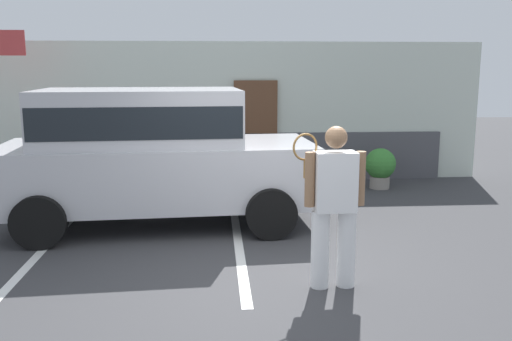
{
  "coord_description": "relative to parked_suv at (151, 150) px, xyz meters",
  "views": [
    {
      "loc": [
        -0.47,
        -5.88,
        2.37
      ],
      "look_at": [
        0.06,
        1.2,
        1.05
      ],
      "focal_mm": 39.2,
      "sensor_mm": 36.0,
      "label": 1
    }
  ],
  "objects": [
    {
      "name": "ground_plane",
      "position": [
        1.42,
        -2.46,
        -1.15
      ],
      "size": [
        40.0,
        40.0,
        0.0
      ],
      "primitive_type": "plane",
      "color": "#38383A"
    },
    {
      "name": "potted_plant_by_porch",
      "position": [
        4.2,
        2.28,
        -0.7
      ],
      "size": [
        0.61,
        0.61,
        0.8
      ],
      "color": "gray",
      "rests_on": "ground_plane"
    },
    {
      "name": "house_frontage",
      "position": [
        1.42,
        3.41,
        0.21
      ],
      "size": [
        10.32,
        0.4,
        2.88
      ],
      "color": "silver",
      "rests_on": "ground_plane"
    },
    {
      "name": "parking_stripe_0",
      "position": [
        -1.33,
        -0.96,
        -1.14
      ],
      "size": [
        0.12,
        4.4,
        0.01
      ],
      "primitive_type": "cube",
      "color": "silver",
      "rests_on": "ground_plane"
    },
    {
      "name": "tennis_player_man",
      "position": [
        2.21,
        -2.62,
        -0.22
      ],
      "size": [
        0.79,
        0.29,
        1.76
      ],
      "rotation": [
        0.0,
        0.0,
        3.18
      ],
      "color": "white",
      "rests_on": "ground_plane"
    },
    {
      "name": "parked_suv",
      "position": [
        0.0,
        0.0,
        0.0
      ],
      "size": [
        4.71,
        2.4,
        2.05
      ],
      "rotation": [
        0.0,
        0.0,
        0.06
      ],
      "color": "#B7B7BC",
      "rests_on": "ground_plane"
    },
    {
      "name": "parking_stripe_1",
      "position": [
        1.25,
        -0.96,
        -1.14
      ],
      "size": [
        0.12,
        4.4,
        0.01
      ],
      "primitive_type": "cube",
      "color": "silver",
      "rests_on": "ground_plane"
    }
  ]
}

